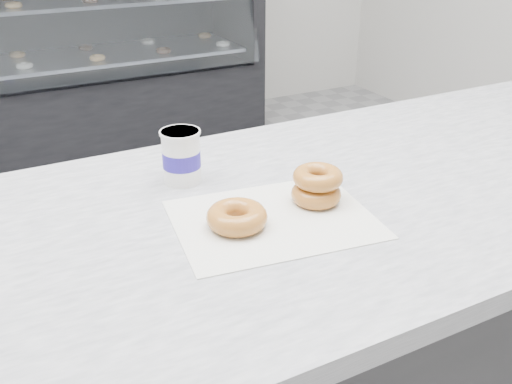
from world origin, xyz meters
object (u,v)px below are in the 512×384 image
(donut_single, at_px, (237,217))
(coffee_cup, at_px, (181,156))
(counter, at_px, (294,378))
(display_case, at_px, (59,74))
(donut_stack, at_px, (317,186))

(donut_single, relative_size, coffee_cup, 0.99)
(counter, xyz_separation_m, coffee_cup, (-0.17, 0.17, 0.50))
(counter, relative_size, display_case, 1.28)
(display_case, height_order, donut_stack, display_case)
(donut_single, distance_m, donut_stack, 0.17)
(counter, relative_size, donut_single, 29.32)
(counter, distance_m, coffee_cup, 0.56)
(donut_single, xyz_separation_m, donut_stack, (0.17, 0.02, 0.01))
(donut_single, relative_size, donut_stack, 1.04)
(display_case, bearing_deg, donut_stack, -89.67)
(donut_stack, distance_m, coffee_cup, 0.27)
(donut_stack, bearing_deg, coffee_cup, 133.00)
(display_case, relative_size, donut_single, 23.00)
(display_case, xyz_separation_m, coffee_cup, (-0.17, -2.55, 0.46))
(donut_single, bearing_deg, coffee_cup, 94.19)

